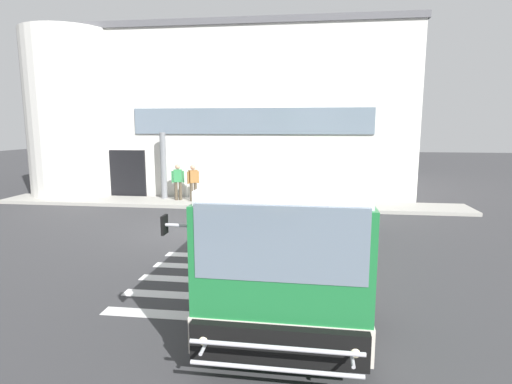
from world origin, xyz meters
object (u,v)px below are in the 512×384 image
at_px(entry_support_column, 163,166).
at_px(bus_main_foreground, 298,211).
at_px(passenger_by_doorway, 193,180).
at_px(safety_bollard_yellow, 298,202).
at_px(passenger_near_column, 178,180).

distance_m(entry_support_column, bus_main_foreground, 10.20).
bearing_deg(passenger_by_doorway, entry_support_column, 163.46).
height_order(passenger_by_doorway, safety_bollard_yellow, passenger_by_doorway).
bearing_deg(passenger_near_column, entry_support_column, 157.14).
height_order(entry_support_column, safety_bollard_yellow, entry_support_column).
distance_m(passenger_by_doorway, safety_bollard_yellow, 5.08).
bearing_deg(entry_support_column, safety_bollard_yellow, -15.68).
bearing_deg(bus_main_foreground, safety_bollard_yellow, 91.43).
distance_m(bus_main_foreground, passenger_near_column, 9.43).
relative_size(bus_main_foreground, safety_bollard_yellow, 12.74).
bearing_deg(safety_bollard_yellow, passenger_by_doorway, 164.60).
bearing_deg(passenger_by_doorway, bus_main_foreground, -55.67).
bearing_deg(passenger_near_column, bus_main_foreground, -52.31).
bearing_deg(safety_bollard_yellow, passenger_near_column, 165.39).
height_order(bus_main_foreground, passenger_near_column, bus_main_foreground).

